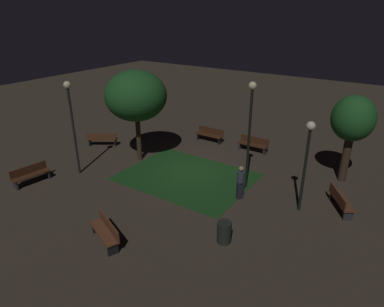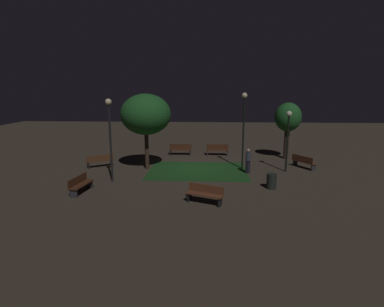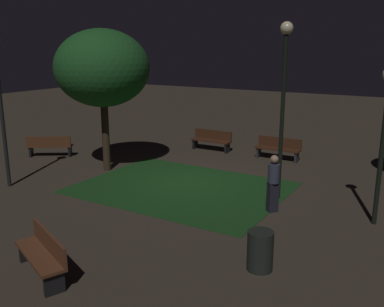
{
  "view_description": "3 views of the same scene",
  "coord_description": "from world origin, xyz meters",
  "px_view_note": "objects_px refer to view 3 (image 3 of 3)",
  "views": [
    {
      "loc": [
        -8.98,
        13.44,
        7.99
      ],
      "look_at": [
        -0.4,
        0.53,
        1.35
      ],
      "focal_mm": 31.81,
      "sensor_mm": 36.0,
      "label": 1
    },
    {
      "loc": [
        -0.76,
        20.81,
        5.39
      ],
      "look_at": [
        0.34,
        -0.22,
        1.0
      ],
      "focal_mm": 29.33,
      "sensor_mm": 36.0,
      "label": 2
    },
    {
      "loc": [
        -7.12,
        11.69,
        4.44
      ],
      "look_at": [
        -0.19,
        0.1,
        1.05
      ],
      "focal_mm": 39.99,
      "sensor_mm": 36.0,
      "label": 3
    }
  ],
  "objects_px": {
    "bench_front_right": "(278,148)",
    "tree_near_wall": "(102,69)",
    "trash_bin": "(260,251)",
    "bench_back_row": "(50,145)",
    "bench_by_lamp": "(43,253)",
    "pedestrian": "(273,182)",
    "bench_front_left": "(212,140)",
    "lamp_post_near_wall": "(284,84)"
  },
  "relations": [
    {
      "from": "bench_back_row",
      "to": "bench_by_lamp",
      "type": "distance_m",
      "value": 9.89
    },
    {
      "from": "pedestrian",
      "to": "bench_back_row",
      "type": "bearing_deg",
      "value": -5.93
    },
    {
      "from": "bench_back_row",
      "to": "bench_by_lamp",
      "type": "xyz_separation_m",
      "value": [
        -7.36,
        6.6,
        0.0
      ]
    },
    {
      "from": "bench_front_left",
      "to": "pedestrian",
      "type": "distance_m",
      "value": 7.32
    },
    {
      "from": "bench_front_left",
      "to": "bench_by_lamp",
      "type": "bearing_deg",
      "value": 101.05
    },
    {
      "from": "bench_front_left",
      "to": "tree_near_wall",
      "type": "relative_size",
      "value": 0.36
    },
    {
      "from": "bench_back_row",
      "to": "tree_near_wall",
      "type": "bearing_deg",
      "value": 175.32
    },
    {
      "from": "bench_back_row",
      "to": "tree_near_wall",
      "type": "xyz_separation_m",
      "value": [
        -3.35,
        0.27,
        3.21
      ]
    },
    {
      "from": "lamp_post_near_wall",
      "to": "bench_front_left",
      "type": "bearing_deg",
      "value": -43.24
    },
    {
      "from": "bench_back_row",
      "to": "lamp_post_near_wall",
      "type": "distance_m",
      "value": 10.25
    },
    {
      "from": "bench_by_lamp",
      "to": "trash_bin",
      "type": "height_order",
      "value": "bench_by_lamp"
    },
    {
      "from": "bench_front_right",
      "to": "pedestrian",
      "type": "distance_m",
      "value": 5.78
    },
    {
      "from": "bench_by_lamp",
      "to": "bench_back_row",
      "type": "bearing_deg",
      "value": -41.9
    },
    {
      "from": "pedestrian",
      "to": "bench_front_left",
      "type": "bearing_deg",
      "value": -48.44
    },
    {
      "from": "bench_front_right",
      "to": "tree_near_wall",
      "type": "height_order",
      "value": "tree_near_wall"
    },
    {
      "from": "bench_by_lamp",
      "to": "pedestrian",
      "type": "relative_size",
      "value": 1.15
    },
    {
      "from": "bench_front_left",
      "to": "bench_front_right",
      "type": "bearing_deg",
      "value": 180.0
    },
    {
      "from": "tree_near_wall",
      "to": "bench_front_right",
      "type": "bearing_deg",
      "value": -136.13
    },
    {
      "from": "trash_bin",
      "to": "bench_back_row",
      "type": "bearing_deg",
      "value": -20.91
    },
    {
      "from": "bench_front_right",
      "to": "bench_front_left",
      "type": "height_order",
      "value": "same"
    },
    {
      "from": "bench_back_row",
      "to": "lamp_post_near_wall",
      "type": "relative_size",
      "value": 0.35
    },
    {
      "from": "bench_front_right",
      "to": "bench_front_left",
      "type": "relative_size",
      "value": 1.0
    },
    {
      "from": "tree_near_wall",
      "to": "lamp_post_near_wall",
      "type": "height_order",
      "value": "lamp_post_near_wall"
    },
    {
      "from": "bench_by_lamp",
      "to": "tree_near_wall",
      "type": "xyz_separation_m",
      "value": [
        4.01,
        -6.33,
        3.21
      ]
    },
    {
      "from": "bench_front_right",
      "to": "trash_bin",
      "type": "relative_size",
      "value": 2.16
    },
    {
      "from": "pedestrian",
      "to": "bench_front_right",
      "type": "bearing_deg",
      "value": -71.69
    },
    {
      "from": "bench_back_row",
      "to": "bench_by_lamp",
      "type": "relative_size",
      "value": 0.96
    },
    {
      "from": "bench_by_lamp",
      "to": "trash_bin",
      "type": "distance_m",
      "value": 4.34
    },
    {
      "from": "bench_back_row",
      "to": "tree_near_wall",
      "type": "height_order",
      "value": "tree_near_wall"
    },
    {
      "from": "bench_by_lamp",
      "to": "pedestrian",
      "type": "height_order",
      "value": "pedestrian"
    },
    {
      "from": "bench_front_right",
      "to": "pedestrian",
      "type": "xyz_separation_m",
      "value": [
        -1.81,
        5.47,
        0.37
      ]
    },
    {
      "from": "tree_near_wall",
      "to": "bench_back_row",
      "type": "bearing_deg",
      "value": -4.68
    },
    {
      "from": "lamp_post_near_wall",
      "to": "pedestrian",
      "type": "xyz_separation_m",
      "value": [
        -0.23,
        1.13,
        -2.57
      ]
    },
    {
      "from": "pedestrian",
      "to": "trash_bin",
      "type": "bearing_deg",
      "value": 106.13
    },
    {
      "from": "bench_back_row",
      "to": "pedestrian",
      "type": "relative_size",
      "value": 1.1
    },
    {
      "from": "pedestrian",
      "to": "lamp_post_near_wall",
      "type": "bearing_deg",
      "value": -78.37
    },
    {
      "from": "lamp_post_near_wall",
      "to": "bench_front_right",
      "type": "bearing_deg",
      "value": -70.02
    },
    {
      "from": "bench_back_row",
      "to": "bench_by_lamp",
      "type": "bearing_deg",
      "value": 138.1
    },
    {
      "from": "tree_near_wall",
      "to": "bench_by_lamp",
      "type": "bearing_deg",
      "value": 122.33
    },
    {
      "from": "bench_front_right",
      "to": "trash_bin",
      "type": "height_order",
      "value": "bench_front_right"
    },
    {
      "from": "bench_front_right",
      "to": "pedestrian",
      "type": "relative_size",
      "value": 1.12
    },
    {
      "from": "bench_front_right",
      "to": "tree_near_wall",
      "type": "distance_m",
      "value": 7.51
    }
  ]
}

